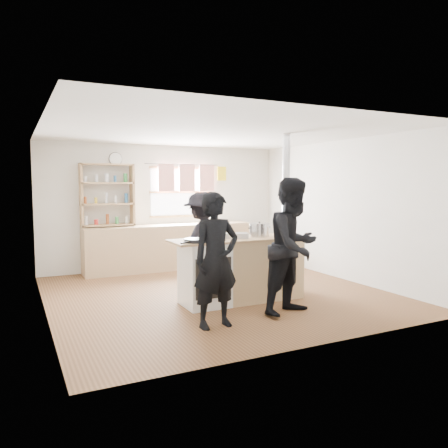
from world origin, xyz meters
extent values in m
cube|color=brown|center=(0.00, 0.00, -0.01)|extent=(5.00, 5.00, 0.01)
cube|color=tan|center=(0.00, 2.22, 0.45)|extent=(3.40, 0.55, 0.90)
cube|color=tan|center=(-1.20, 2.34, 0.94)|extent=(1.00, 0.28, 0.03)
cube|color=tan|center=(-1.20, 2.34, 1.33)|extent=(1.00, 0.28, 0.03)
cube|color=tan|center=(-1.20, 2.34, 1.74)|extent=(1.00, 0.28, 0.03)
cube|color=tan|center=(-1.20, 2.34, 2.08)|extent=(1.00, 0.28, 0.03)
cube|color=tan|center=(-1.68, 2.34, 1.50)|extent=(0.04, 0.28, 1.20)
cube|color=tan|center=(-0.72, 2.34, 1.50)|extent=(0.04, 0.28, 1.20)
cylinder|color=silver|center=(0.93, 2.22, 1.06)|extent=(0.10, 0.10, 0.33)
cube|color=white|center=(-0.45, -0.55, 0.45)|extent=(0.60, 0.60, 0.90)
cube|color=tan|center=(0.45, -0.55, 0.45)|extent=(1.20, 0.60, 0.90)
cube|color=tan|center=(0.00, -0.55, 0.92)|extent=(1.84, 0.64, 0.03)
cylinder|color=black|center=(-0.63, -0.69, 0.96)|extent=(0.47, 0.47, 0.05)
cylinder|color=#305C1F|center=(-0.63, -0.69, 0.97)|extent=(0.31, 0.31, 0.02)
cube|color=silver|center=(0.05, -0.54, 0.97)|extent=(0.42, 0.35, 0.08)
cube|color=brown|center=(0.05, -0.54, 0.99)|extent=(0.36, 0.30, 0.02)
cylinder|color=#BABABD|center=(-0.25, -0.39, 1.00)|extent=(0.21, 0.21, 0.14)
cylinder|color=#BABABD|center=(-0.25, -0.39, 1.08)|extent=(0.22, 0.22, 0.01)
sphere|color=black|center=(-0.25, -0.39, 1.09)|extent=(0.03, 0.03, 0.03)
cylinder|color=silver|center=(0.46, -0.51, 1.03)|extent=(0.30, 0.30, 0.19)
cylinder|color=silver|center=(0.46, -0.51, 1.13)|extent=(0.31, 0.31, 0.01)
sphere|color=black|center=(0.46, -0.51, 1.14)|extent=(0.03, 0.03, 0.03)
cube|color=tan|center=(0.82, -0.68, 0.94)|extent=(0.31, 0.25, 0.02)
cube|color=olive|center=(0.82, -0.68, 1.00)|extent=(0.24, 0.15, 0.10)
cube|color=black|center=(1.04, -0.35, 0.23)|extent=(0.35, 0.35, 0.46)
cylinder|color=#ADADB2|center=(1.04, -0.35, 1.48)|extent=(0.12, 0.12, 2.04)
imported|color=black|center=(-0.69, -1.46, 0.81)|extent=(0.62, 0.43, 1.62)
imported|color=black|center=(0.46, -1.40, 0.90)|extent=(1.04, 0.92, 1.80)
imported|color=black|center=(-0.12, 0.28, 0.79)|extent=(1.18, 0.95, 1.59)
camera|label=1|loc=(-2.87, -6.10, 1.71)|focal=35.00mm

